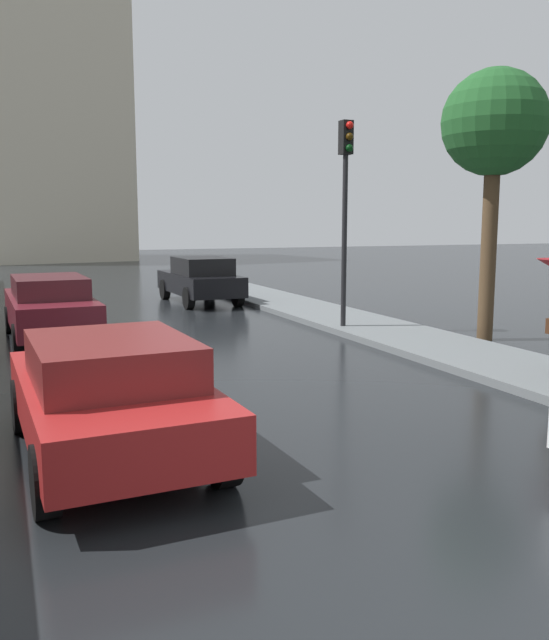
{
  "coord_description": "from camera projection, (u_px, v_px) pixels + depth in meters",
  "views": [
    {
      "loc": [
        -3.0,
        -1.74,
        2.56
      ],
      "look_at": [
        1.07,
        8.08,
        0.98
      ],
      "focal_mm": 37.07,
      "sensor_mm": 36.0,
      "label": 1
    }
  ],
  "objects": [
    {
      "name": "car_maroon_mid_road",
      "position": [
        50.0,
        307.0,
        14.29
      ],
      "size": [
        1.84,
        4.41,
        1.41
      ],
      "rotation": [
        0.0,
        0.0,
        3.18
      ],
      "color": "maroon",
      "rests_on": "ground"
    },
    {
      "name": "car_red_behind_camera",
      "position": [
        110.0,
        393.0,
        7.16
      ],
      "size": [
        2.0,
        4.01,
        1.35
      ],
      "rotation": [
        0.0,
        0.0,
        3.18
      ],
      "color": "maroon",
      "rests_on": "ground"
    },
    {
      "name": "distant_tower",
      "position": [
        38.0,
        123.0,
        44.06
      ],
      "size": [
        11.38,
        11.49,
        18.24
      ],
      "color": "beige",
      "rests_on": "ground"
    },
    {
      "name": "car_black_near_kerb",
      "position": [
        200.0,
        279.0,
        20.98
      ],
      "size": [
        1.85,
        4.28,
        1.46
      ],
      "rotation": [
        0.0,
        0.0,
        0.02
      ],
      "color": "black",
      "rests_on": "ground"
    },
    {
      "name": "traffic_light",
      "position": [
        346.0,
        186.0,
        15.08
      ],
      "size": [
        0.26,
        0.39,
        4.69
      ],
      "color": "black",
      "rests_on": "sidewalk_strip"
    },
    {
      "name": "street_tree_mid",
      "position": [
        494.0,
        127.0,
        13.82
      ],
      "size": [
        2.22,
        2.22,
        5.74
      ],
      "color": "#4C3823",
      "rests_on": "ground"
    }
  ]
}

